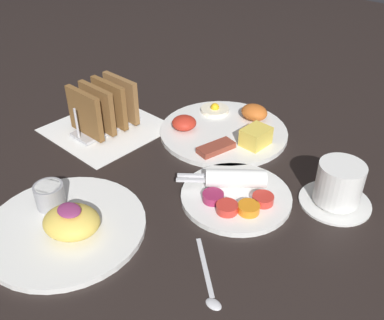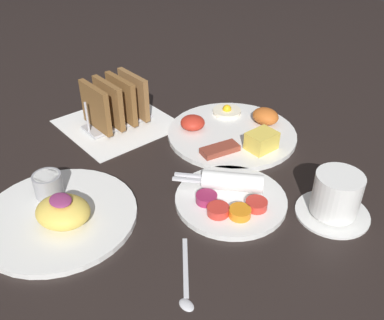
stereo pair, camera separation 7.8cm
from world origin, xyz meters
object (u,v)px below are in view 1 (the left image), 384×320
plate_foreground (65,222)px  coffee_cup (338,186)px  plate_condiments (236,194)px  plate_breakfast (226,129)px  toast_rack (104,108)px

plate_foreground → coffee_cup: size_ratio=2.10×
plate_condiments → plate_foreground: (-0.15, -0.24, 0.00)m
plate_foreground → coffee_cup: coffee_cup is taller
plate_breakfast → toast_rack: size_ratio=1.84×
plate_breakfast → plate_condiments: (0.15, -0.16, -0.00)m
plate_breakfast → toast_rack: toast_rack is taller
plate_breakfast → plate_foreground: size_ratio=1.08×
coffee_cup → plate_breakfast: bearing=168.8°
coffee_cup → plate_foreground: bearing=-129.2°
plate_foreground → coffee_cup: 0.44m
plate_condiments → toast_rack: toast_rack is taller
coffee_cup → plate_condiments: bearing=-141.4°
plate_breakfast → coffee_cup: coffee_cup is taller
plate_condiments → plate_foreground: size_ratio=0.77×
plate_foreground → plate_breakfast: bearing=90.2°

